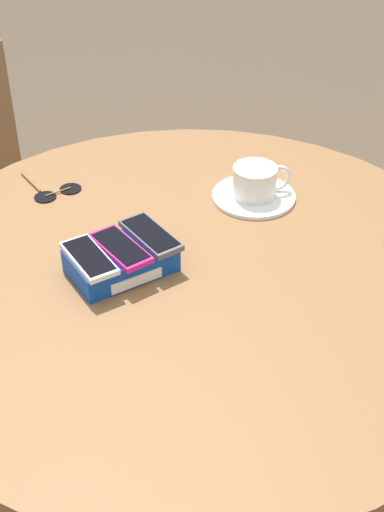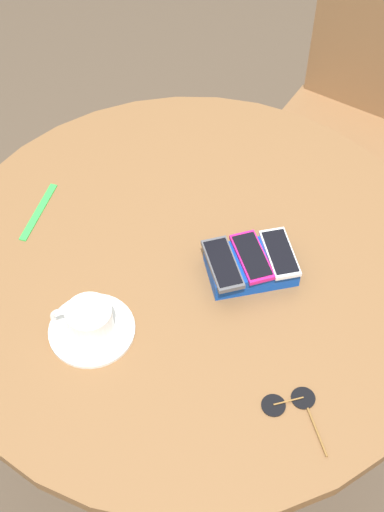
% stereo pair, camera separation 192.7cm
% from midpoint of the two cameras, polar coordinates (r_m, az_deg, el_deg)
% --- Properties ---
extents(round_table, '(1.07, 1.07, 0.76)m').
position_cam_midpoint_polar(round_table, '(1.07, 12.84, -49.23)').
color(round_table, '#2D2D2D').
rests_on(round_table, ground_plane).
extents(phone_box, '(0.20, 0.15, 0.04)m').
position_cam_midpoint_polar(phone_box, '(0.94, 3.18, -50.38)').
color(phone_box, '#0F42AD').
rests_on(phone_box, round_table).
extents(phone_white, '(0.08, 0.13, 0.01)m').
position_cam_midpoint_polar(phone_white, '(0.91, -1.70, -52.19)').
color(phone_white, silver).
rests_on(phone_white, phone_box).
extents(phone_magenta, '(0.07, 0.13, 0.01)m').
position_cam_midpoint_polar(phone_magenta, '(0.91, 3.32, -50.35)').
color(phone_magenta, '#D11975').
rests_on(phone_magenta, phone_box).
extents(phone_gray, '(0.08, 0.14, 0.01)m').
position_cam_midpoint_polar(phone_gray, '(0.92, 7.74, -47.78)').
color(phone_gray, '#515156').
rests_on(phone_gray, phone_box).
extents(saucer, '(0.17, 0.17, 0.01)m').
position_cam_midpoint_polar(saucer, '(1.04, 19.16, -35.03)').
color(saucer, white).
rests_on(saucer, round_table).
extents(coffee_cup, '(0.11, 0.09, 0.06)m').
position_cam_midpoint_polar(coffee_cup, '(1.01, 19.79, -34.27)').
color(coffee_cup, white).
rests_on(coffee_cup, saucer).
extents(sunglasses, '(0.10, 0.15, 0.01)m').
position_cam_midpoint_polar(sunglasses, '(1.02, -8.56, -35.15)').
color(sunglasses, black).
rests_on(sunglasses, round_table).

